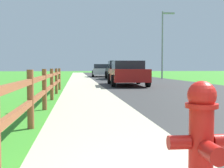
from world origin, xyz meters
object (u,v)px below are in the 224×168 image
at_px(parked_car_silver, 101,70).
at_px(street_lamp, 164,39).
at_px(fire_hydrant, 202,136).
at_px(parked_car_black, 118,70).
at_px(parked_suv_red, 127,73).

xyz_separation_m(parked_car_silver, street_lamp, (5.10, -6.91, 2.92)).
height_order(fire_hydrant, parked_car_silver, parked_car_silver).
bearing_deg(parked_car_silver, fire_hydrant, -93.47).
bearing_deg(parked_car_black, parked_car_silver, 96.77).
xyz_separation_m(fire_hydrant, parked_car_black, (2.71, 23.74, 0.32)).
bearing_deg(parked_suv_red, parked_car_silver, 90.24).
distance_m(parked_car_black, street_lamp, 5.13).
xyz_separation_m(parked_car_black, street_lamp, (4.26, 0.19, 2.86)).
distance_m(fire_hydrant, street_lamp, 25.12).
relative_size(parked_car_black, street_lamp, 0.77).
bearing_deg(parked_car_black, parked_suv_red, -94.77).
distance_m(parked_car_black, parked_car_silver, 7.15).
height_order(parked_suv_red, parked_car_black, parked_car_black).
distance_m(fire_hydrant, parked_car_black, 23.89).
height_order(parked_suv_red, street_lamp, street_lamp).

